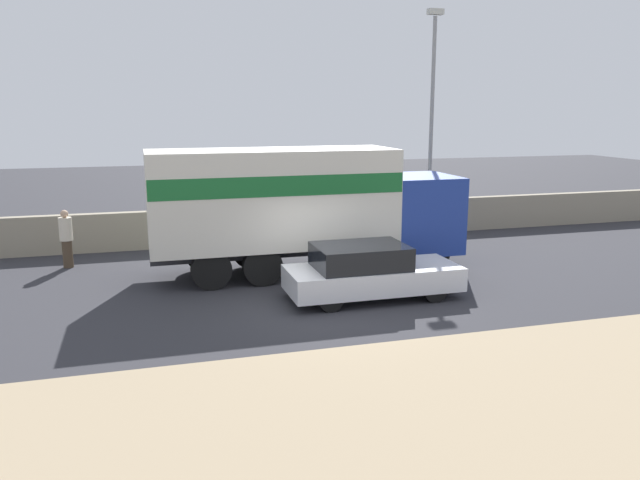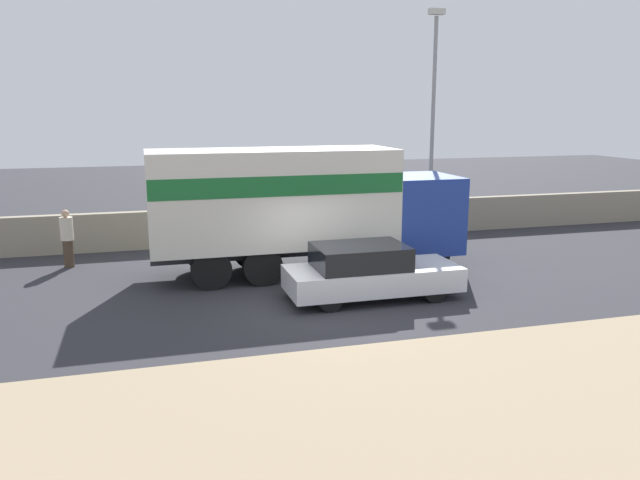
{
  "view_description": "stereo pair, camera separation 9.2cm",
  "coord_description": "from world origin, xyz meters",
  "views": [
    {
      "loc": [
        -4.3,
        -13.79,
        4.67
      ],
      "look_at": [
        0.18,
        1.71,
        1.25
      ],
      "focal_mm": 35.0,
      "sensor_mm": 36.0,
      "label": 1
    },
    {
      "loc": [
        -4.21,
        -13.82,
        4.67
      ],
      "look_at": [
        0.18,
        1.71,
        1.25
      ],
      "focal_mm": 35.0,
      "sensor_mm": 36.0,
      "label": 2
    }
  ],
  "objects": [
    {
      "name": "ground_plane",
      "position": [
        0.0,
        0.0,
        0.0
      ],
      "size": [
        80.0,
        80.0,
        0.0
      ],
      "primitive_type": "plane",
      "color": "#2D2D33"
    },
    {
      "name": "dirt_shoulder_foreground",
      "position": [
        0.0,
        -5.95,
        0.02
      ],
      "size": [
        60.0,
        6.43,
        0.04
      ],
      "color": "#9E896B",
      "rests_on": "ground_plane"
    },
    {
      "name": "stone_wall_backdrop",
      "position": [
        0.0,
        7.62,
        0.64
      ],
      "size": [
        60.0,
        0.35,
        1.28
      ],
      "color": "gray",
      "rests_on": "ground_plane"
    },
    {
      "name": "street_lamp",
      "position": [
        6.02,
        7.27,
        4.61
      ],
      "size": [
        0.56,
        0.28,
        8.09
      ],
      "color": "gray",
      "rests_on": "ground_plane"
    },
    {
      "name": "box_truck",
      "position": [
        -0.04,
        3.14,
        2.09
      ],
      "size": [
        8.87,
        2.4,
        3.56
      ],
      "color": "navy",
      "rests_on": "ground_plane"
    },
    {
      "name": "car_hatchback",
      "position": [
        1.04,
        0.28,
        0.68
      ],
      "size": [
        4.32,
        1.74,
        1.38
      ],
      "color": "silver",
      "rests_on": "ground_plane"
    },
    {
      "name": "pedestrian",
      "position": [
        -6.52,
        5.67,
        0.9
      ],
      "size": [
        0.38,
        0.38,
        1.74
      ],
      "color": "#473828",
      "rests_on": "ground_plane"
    }
  ]
}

